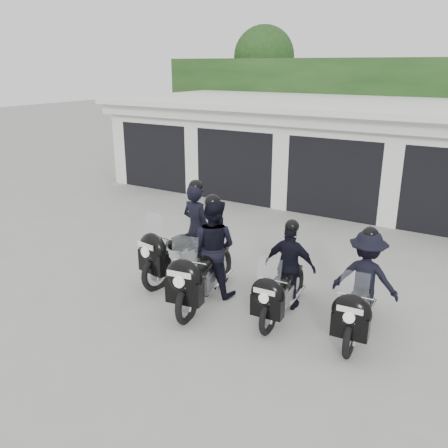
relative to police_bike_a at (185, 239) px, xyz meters
The scene contains 7 objects.
ground 1.44m from the police_bike_a, 11.78° to the right, with size 80.00×80.00×0.00m, color gray.
garage_block 7.93m from the police_bike_a, 81.44° to the left, with size 16.40×6.80×2.96m.
background_vegetation 12.92m from the police_bike_a, 83.04° to the left, with size 20.00×3.90×5.80m.
police_bike_a is the anchor object (origin of this frame).
police_bike_b 1.07m from the police_bike_a, 31.62° to the right, with size 1.02×2.25×1.97m.
police_bike_c 2.33m from the police_bike_a, ahead, with size 0.94×1.93×1.68m.
police_bike_d 3.59m from the police_bike_a, ahead, with size 1.09×2.01×1.75m.
Camera 1 is at (4.05, -6.85, 4.08)m, focal length 38.00 mm.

